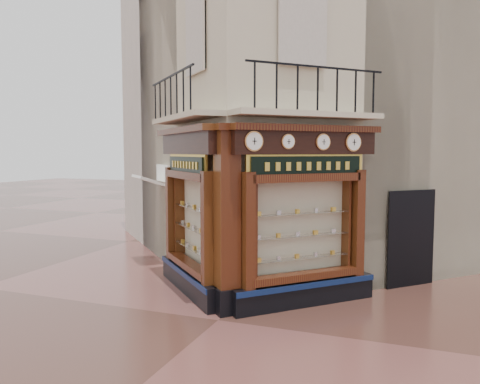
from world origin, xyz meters
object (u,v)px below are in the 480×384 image
at_px(clock_b, 288,142).
at_px(signboard_left, 186,165).
at_px(clock_d, 353,142).
at_px(awning, 150,265).
at_px(clock_c, 323,142).
at_px(signboard_right, 307,166).
at_px(clock_a, 254,141).
at_px(corner_pilaster, 227,222).

height_order(clock_b, signboard_left, clock_b).
distance_m(clock_b, clock_d, 1.68).
relative_size(awning, signboard_left, 0.67).
bearing_deg(clock_c, clock_b, -180.00).
relative_size(clock_d, awning, 0.32).
xyz_separation_m(clock_d, signboard_right, (-0.88, -0.72, -0.52)).
bearing_deg(clock_a, signboard_left, 108.42).
height_order(clock_b, clock_d, clock_d).
xyz_separation_m(corner_pilaster, clock_d, (2.34, 1.74, 1.67)).
bearing_deg(clock_b, corner_pilaster, 160.46).
bearing_deg(signboard_left, clock_b, -145.08).
distance_m(clock_a, awning, 6.48).
bearing_deg(clock_a, clock_c, 0.00).
bearing_deg(corner_pilaster, clock_a, -46.27).
relative_size(corner_pilaster, signboard_left, 2.07).
bearing_deg(clock_c, clock_d, -0.00).
xyz_separation_m(corner_pilaster, clock_a, (0.59, -0.01, 1.67)).
height_order(clock_a, awning, clock_a).
distance_m(corner_pilaster, clock_c, 2.70).
xyz_separation_m(awning, signboard_right, (5.26, -2.08, 3.10)).
distance_m(corner_pilaster, awning, 5.27).
bearing_deg(awning, clock_b, -162.19).
xyz_separation_m(signboard_left, signboard_right, (2.92, -0.00, -0.00)).
distance_m(clock_a, clock_d, 2.47).
relative_size(clock_c, clock_d, 0.87).
xyz_separation_m(clock_c, signboard_left, (-3.23, -0.15, -0.52)).
xyz_separation_m(clock_b, clock_d, (1.19, 1.19, 0.00)).
bearing_deg(clock_c, corner_pilaster, 168.37).
height_order(corner_pilaster, signboard_left, corner_pilaster).
bearing_deg(clock_d, signboard_right, 174.42).
xyz_separation_m(clock_c, awning, (-5.57, 1.93, -3.62)).
relative_size(clock_a, signboard_right, 0.19).
xyz_separation_m(clock_b, awning, (-4.95, 2.55, -3.62)).
relative_size(corner_pilaster, awning, 3.09).
distance_m(clock_b, signboard_right, 0.76).
bearing_deg(clock_d, clock_a, 180.00).
bearing_deg(clock_d, awning, 122.52).
xyz_separation_m(clock_b, signboard_left, (-2.61, 0.46, -0.52)).
bearing_deg(clock_b, signboard_left, 124.92).
xyz_separation_m(clock_a, clock_c, (1.18, 1.18, -0.00)).
relative_size(clock_c, signboard_right, 0.17).
relative_size(corner_pilaster, clock_a, 9.69).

